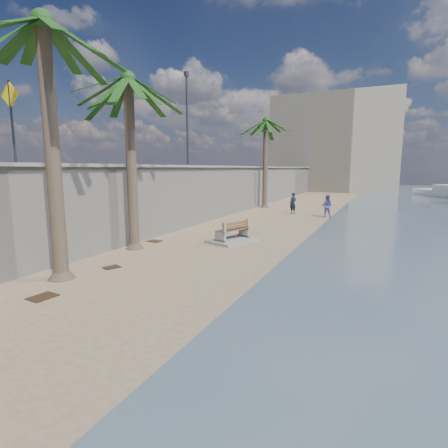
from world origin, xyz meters
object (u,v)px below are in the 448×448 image
(palm_front, at_px, (43,25))
(bench_far, at_px, (233,233))
(yacht_far, at_px, (443,194))
(person_b, at_px, (327,205))
(person_a, at_px, (293,202))
(palm_mid, at_px, (128,80))
(palm_back, at_px, (266,122))

(palm_front, bearing_deg, bench_far, 70.24)
(palm_front, bearing_deg, yacht_far, 69.79)
(bench_far, bearing_deg, person_b, 75.31)
(palm_front, relative_size, yacht_far, 0.93)
(person_a, distance_m, person_b, 2.74)
(palm_mid, bearing_deg, person_a, 76.77)
(palm_back, xyz_separation_m, person_a, (3.31, -3.27, -6.41))
(bench_far, xyz_separation_m, palm_back, (-3.19, 14.53, 6.93))
(palm_back, bearing_deg, bench_far, -77.64)
(palm_back, height_order, person_b, palm_back)
(palm_front, height_order, palm_mid, palm_front)
(palm_front, distance_m, palm_back, 21.94)
(person_a, height_order, yacht_far, person_a)
(yacht_far, bearing_deg, palm_front, 134.60)
(bench_far, relative_size, person_a, 1.42)
(palm_front, xyz_separation_m, yacht_far, (15.50, 42.10, -7.07))
(palm_mid, relative_size, person_a, 4.26)
(bench_far, height_order, palm_back, palm_back)
(palm_back, bearing_deg, palm_mid, -90.22)
(bench_far, distance_m, palm_back, 16.41)
(person_b, bearing_deg, yacht_far, -109.97)
(person_b, bearing_deg, palm_back, -31.81)
(palm_mid, bearing_deg, palm_back, 89.78)
(palm_front, xyz_separation_m, palm_back, (-0.53, 21.93, -0.09))
(person_a, bearing_deg, palm_back, 160.85)
(palm_mid, height_order, person_b, palm_mid)
(palm_front, xyz_separation_m, person_a, (2.78, 18.66, -6.50))
(bench_far, bearing_deg, palm_back, 102.36)
(palm_back, bearing_deg, yacht_far, 51.53)
(bench_far, distance_m, palm_mid, 7.91)
(palm_back, relative_size, person_a, 4.50)
(palm_mid, height_order, person_a, palm_mid)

